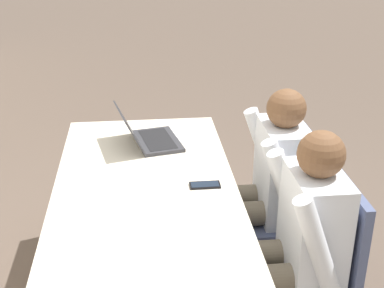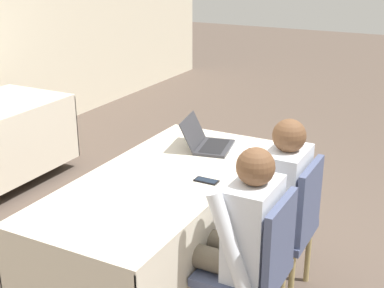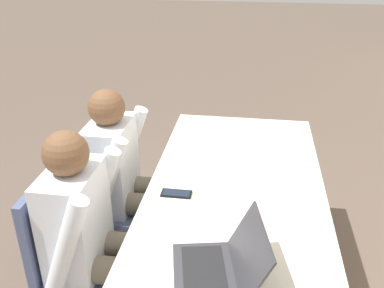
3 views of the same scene
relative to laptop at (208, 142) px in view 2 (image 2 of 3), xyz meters
The scene contains 10 objects.
ground_plane 0.99m from the laptop, behind, with size 24.00×24.00×0.00m, color brown.
conference_table_near 0.62m from the laptop, behind, with size 1.90×0.87×0.76m.
laptop is the anchor object (origin of this frame).
cell_phone 0.58m from the laptop, 154.63° to the right, with size 0.07×0.15×0.01m.
paper_beside_laptop 1.04m from the laptop, 165.32° to the left, with size 0.29×0.35×0.00m.
paper_centre_table 0.17m from the laptop, 48.24° to the right, with size 0.25×0.32×0.00m.
chair_near_left 1.15m from the laptop, 140.21° to the right, with size 0.44×0.44×0.90m.
chair_near_right 0.83m from the laptop, 113.99° to the right, with size 0.44×0.44×0.90m.
person_checkered_shirt 1.06m from the laptop, 144.56° to the right, with size 0.50×0.52×1.16m.
person_white_shirt 0.70m from the laptop, 117.50° to the right, with size 0.50×0.52×1.16m.
Camera 2 is at (-2.60, -1.59, 2.09)m, focal length 50.00 mm.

